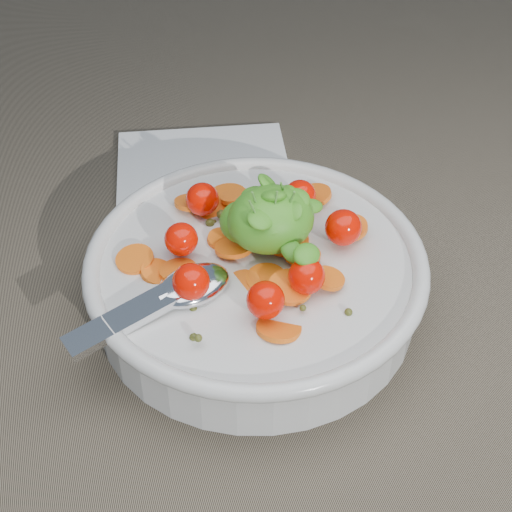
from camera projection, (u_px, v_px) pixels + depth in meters
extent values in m
plane|color=#6E624E|center=(219.00, 292.00, 0.62)|extent=(6.00, 6.00, 0.00)
cylinder|color=silver|center=(256.00, 284.00, 0.59)|extent=(0.24, 0.24, 0.05)
torus|color=silver|center=(256.00, 261.00, 0.58)|extent=(0.25, 0.25, 0.01)
cylinder|color=silver|center=(256.00, 303.00, 0.61)|extent=(0.12, 0.12, 0.01)
cylinder|color=brown|center=(256.00, 284.00, 0.59)|extent=(0.22, 0.22, 0.04)
cylinder|color=orange|center=(194.00, 202.00, 0.62)|extent=(0.04, 0.04, 0.02)
cylinder|color=orange|center=(287.00, 254.00, 0.59)|extent=(0.03, 0.03, 0.01)
cylinder|color=orange|center=(223.00, 241.00, 0.60)|extent=(0.03, 0.03, 0.01)
cylinder|color=orange|center=(278.00, 239.00, 0.60)|extent=(0.03, 0.03, 0.01)
cylinder|color=orange|center=(279.00, 329.00, 0.53)|extent=(0.04, 0.04, 0.01)
cylinder|color=orange|center=(286.00, 203.00, 0.63)|extent=(0.04, 0.04, 0.01)
cylinder|color=orange|center=(178.00, 271.00, 0.57)|extent=(0.03, 0.03, 0.01)
cylinder|color=orange|center=(242.00, 288.00, 0.56)|extent=(0.04, 0.04, 0.02)
cylinder|color=orange|center=(313.00, 196.00, 0.63)|extent=(0.04, 0.04, 0.01)
cylinder|color=orange|center=(157.00, 273.00, 0.57)|extent=(0.03, 0.03, 0.01)
cylinder|color=orange|center=(290.00, 287.00, 0.55)|extent=(0.04, 0.04, 0.01)
cylinder|color=orange|center=(228.00, 196.00, 0.64)|extent=(0.04, 0.04, 0.01)
cylinder|color=orange|center=(214.00, 209.00, 0.62)|extent=(0.03, 0.03, 0.01)
cylinder|color=orange|center=(289.00, 242.00, 0.60)|extent=(0.04, 0.04, 0.01)
cylinder|color=orange|center=(135.00, 259.00, 0.57)|extent=(0.04, 0.04, 0.01)
cylinder|color=orange|center=(266.00, 279.00, 0.56)|extent=(0.04, 0.04, 0.01)
cylinder|color=orange|center=(283.00, 243.00, 0.59)|extent=(0.04, 0.04, 0.01)
cylinder|color=orange|center=(302.00, 254.00, 0.58)|extent=(0.03, 0.03, 0.01)
cylinder|color=orange|center=(257.00, 289.00, 0.56)|extent=(0.03, 0.03, 0.01)
cylinder|color=orange|center=(292.00, 246.00, 0.59)|extent=(0.03, 0.03, 0.01)
cylinder|color=orange|center=(351.00, 228.00, 0.59)|extent=(0.03, 0.03, 0.01)
cylinder|color=orange|center=(234.00, 248.00, 0.58)|extent=(0.04, 0.04, 0.01)
cylinder|color=orange|center=(235.00, 196.00, 0.62)|extent=(0.03, 0.03, 0.01)
cylinder|color=orange|center=(329.00, 278.00, 0.55)|extent=(0.03, 0.03, 0.01)
sphere|color=#454918|center=(190.00, 264.00, 0.58)|extent=(0.01, 0.01, 0.01)
sphere|color=#454918|center=(232.00, 209.00, 0.62)|extent=(0.01, 0.01, 0.01)
sphere|color=#454918|center=(348.00, 312.00, 0.54)|extent=(0.01, 0.01, 0.01)
sphere|color=#454918|center=(172.00, 278.00, 0.56)|extent=(0.01, 0.01, 0.01)
sphere|color=#454918|center=(303.00, 308.00, 0.54)|extent=(0.00, 0.00, 0.00)
sphere|color=#454918|center=(194.00, 240.00, 0.60)|extent=(0.01, 0.01, 0.01)
sphere|color=#454918|center=(173.00, 282.00, 0.56)|extent=(0.01, 0.01, 0.01)
sphere|color=#454918|center=(292.00, 296.00, 0.55)|extent=(0.01, 0.01, 0.01)
sphere|color=#454918|center=(214.00, 223.00, 0.61)|extent=(0.01, 0.01, 0.01)
sphere|color=#454918|center=(210.00, 223.00, 0.61)|extent=(0.01, 0.01, 0.01)
sphere|color=#454918|center=(221.00, 214.00, 0.61)|extent=(0.01, 0.01, 0.01)
sphere|color=#454918|center=(198.00, 338.00, 0.51)|extent=(0.01, 0.01, 0.01)
sphere|color=#454918|center=(194.00, 337.00, 0.52)|extent=(0.01, 0.01, 0.01)
sphere|color=#454918|center=(297.00, 270.00, 0.56)|extent=(0.01, 0.01, 0.01)
sphere|color=#454918|center=(187.00, 266.00, 0.57)|extent=(0.01, 0.01, 0.01)
sphere|color=#454918|center=(193.00, 310.00, 0.54)|extent=(0.01, 0.01, 0.01)
sphere|color=#454918|center=(301.00, 294.00, 0.55)|extent=(0.01, 0.01, 0.01)
sphere|color=#E20E00|center=(343.00, 227.00, 0.58)|extent=(0.03, 0.03, 0.03)
sphere|color=#E20E00|center=(300.00, 196.00, 0.61)|extent=(0.03, 0.03, 0.03)
sphere|color=#E20E00|center=(202.00, 199.00, 0.60)|extent=(0.03, 0.03, 0.03)
sphere|color=#E20E00|center=(181.00, 239.00, 0.57)|extent=(0.03, 0.03, 0.03)
sphere|color=#E20E00|center=(191.00, 282.00, 0.54)|extent=(0.03, 0.03, 0.03)
sphere|color=#E20E00|center=(266.00, 300.00, 0.52)|extent=(0.03, 0.03, 0.03)
sphere|color=#E20E00|center=(307.00, 276.00, 0.54)|extent=(0.03, 0.03, 0.03)
ellipsoid|color=#4FAF27|center=(271.00, 219.00, 0.57)|extent=(0.06, 0.06, 0.05)
ellipsoid|color=#4FAF27|center=(244.00, 222.00, 0.58)|extent=(0.04, 0.04, 0.03)
ellipsoid|color=#4FAF27|center=(256.00, 197.00, 0.57)|extent=(0.03, 0.03, 0.01)
ellipsoid|color=#4FAF27|center=(269.00, 228.00, 0.55)|extent=(0.03, 0.03, 0.02)
ellipsoid|color=#4FAF27|center=(254.00, 208.00, 0.55)|extent=(0.02, 0.02, 0.02)
ellipsoid|color=#4FAF27|center=(291.00, 212.00, 0.55)|extent=(0.02, 0.02, 0.02)
ellipsoid|color=#4FAF27|center=(306.00, 255.00, 0.54)|extent=(0.03, 0.03, 0.01)
ellipsoid|color=#4FAF27|center=(239.00, 218.00, 0.57)|extent=(0.02, 0.02, 0.02)
ellipsoid|color=#4FAF27|center=(285.00, 194.00, 0.56)|extent=(0.02, 0.03, 0.01)
ellipsoid|color=#4FAF27|center=(292.00, 251.00, 0.55)|extent=(0.02, 0.03, 0.02)
ellipsoid|color=#4FAF27|center=(260.00, 219.00, 0.54)|extent=(0.03, 0.03, 0.01)
ellipsoid|color=#4FAF27|center=(274.00, 207.00, 0.56)|extent=(0.02, 0.02, 0.02)
ellipsoid|color=#4FAF27|center=(298.00, 229.00, 0.56)|extent=(0.02, 0.02, 0.02)
ellipsoid|color=#4FAF27|center=(270.00, 220.00, 0.56)|extent=(0.03, 0.03, 0.01)
ellipsoid|color=#4FAF27|center=(274.00, 228.00, 0.55)|extent=(0.03, 0.03, 0.02)
ellipsoid|color=#4FAF27|center=(295.00, 200.00, 0.56)|extent=(0.03, 0.03, 0.01)
ellipsoid|color=#4FAF27|center=(257.00, 219.00, 0.56)|extent=(0.03, 0.03, 0.02)
ellipsoid|color=#4FAF27|center=(249.00, 208.00, 0.56)|extent=(0.02, 0.02, 0.02)
ellipsoid|color=#4FAF27|center=(311.00, 206.00, 0.58)|extent=(0.02, 0.02, 0.01)
ellipsoid|color=#4FAF27|center=(269.00, 208.00, 0.56)|extent=(0.02, 0.02, 0.02)
ellipsoid|color=#4FAF27|center=(273.00, 196.00, 0.55)|extent=(0.02, 0.03, 0.02)
ellipsoid|color=#4FAF27|center=(268.00, 184.00, 0.57)|extent=(0.02, 0.03, 0.02)
cylinder|color=#4C8C33|center=(286.00, 199.00, 0.57)|extent=(0.01, 0.01, 0.04)
cylinder|color=#4C8C33|center=(273.00, 217.00, 0.55)|extent=(0.01, 0.01, 0.04)
cylinder|color=#4C8C33|center=(260.00, 212.00, 0.55)|extent=(0.01, 0.00, 0.04)
cylinder|color=#4C8C33|center=(260.00, 223.00, 0.55)|extent=(0.02, 0.01, 0.04)
cylinder|color=#4C8C33|center=(286.00, 211.00, 0.56)|extent=(0.01, 0.01, 0.04)
ellipsoid|color=silver|center=(193.00, 285.00, 0.55)|extent=(0.06, 0.05, 0.02)
cube|color=silver|center=(138.00, 312.00, 0.53)|extent=(0.11, 0.05, 0.02)
cylinder|color=silver|center=(171.00, 295.00, 0.54)|extent=(0.02, 0.02, 0.01)
cube|color=white|center=(204.00, 172.00, 0.73)|extent=(0.18, 0.17, 0.01)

